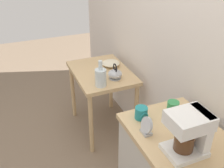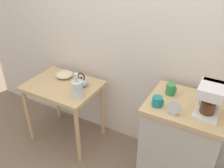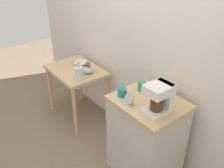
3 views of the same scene
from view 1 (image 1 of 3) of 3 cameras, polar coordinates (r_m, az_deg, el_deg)
ground_plane at (r=2.72m, az=3.47°, el=-16.60°), size 8.00×8.00×0.00m
back_wall at (r=2.08m, az=15.39°, el=12.96°), size 4.40×0.10×2.80m
wooden_table at (r=2.79m, az=-2.25°, el=0.90°), size 0.77×0.57×0.73m
bowl_stoneware at (r=2.84m, az=-0.25°, el=4.56°), size 0.19×0.19×0.06m
teakettle at (r=2.57m, az=0.68°, el=2.20°), size 0.17×0.14×0.16m
glass_carafe_vase at (r=2.43m, az=-2.49°, el=1.54°), size 0.11×0.11×0.26m
coffee_maker at (r=1.48m, az=16.79°, el=-9.88°), size 0.18×0.22×0.26m
mug_tall_green at (r=1.80m, az=13.18°, el=-5.18°), size 0.09×0.08×0.10m
mug_dark_teal at (r=1.73m, az=6.43°, el=-6.33°), size 0.09×0.08×0.08m
table_clock at (r=1.61m, az=7.55°, el=-9.23°), size 0.10×0.05×0.11m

